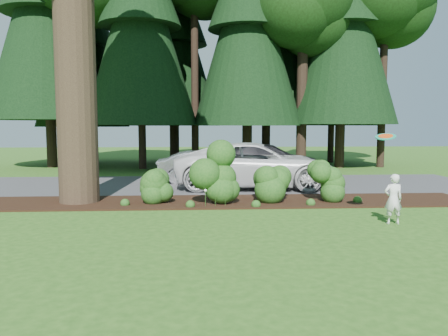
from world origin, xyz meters
name	(u,v)px	position (x,y,z in m)	size (l,w,h in m)	color
ground	(231,225)	(0.00, 0.00, 0.00)	(80.00, 80.00, 0.00)	#254F16
mulch_bed	(224,202)	(0.00, 3.25, 0.03)	(16.00, 2.50, 0.05)	black
driveway	(218,184)	(0.00, 7.50, 0.01)	(22.00, 6.00, 0.03)	#38383A
shrub_row	(248,178)	(0.77, 3.14, 0.81)	(6.53, 1.60, 1.61)	#194515
lily_cluster	(215,191)	(-0.30, 2.40, 0.50)	(0.69, 0.09, 0.57)	#194515
tree_wall	(215,8)	(0.25, 16.38, 9.50)	(25.66, 12.15, 17.09)	black
car_silver_wagon	(204,166)	(-0.58, 8.23, 0.70)	(1.42, 4.06, 1.34)	#BBBBC0
car_white_suv	(256,165)	(1.46, 6.33, 0.91)	(2.94, 6.37, 1.77)	silver
car_dark_suv	(267,161)	(2.43, 9.80, 0.82)	(2.21, 5.43, 1.58)	black
child	(393,199)	(4.07, -0.09, 0.63)	(0.46, 0.30, 1.27)	silver
frisbee	(386,137)	(3.93, 0.18, 2.19)	(0.53, 0.50, 0.22)	#1B977A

